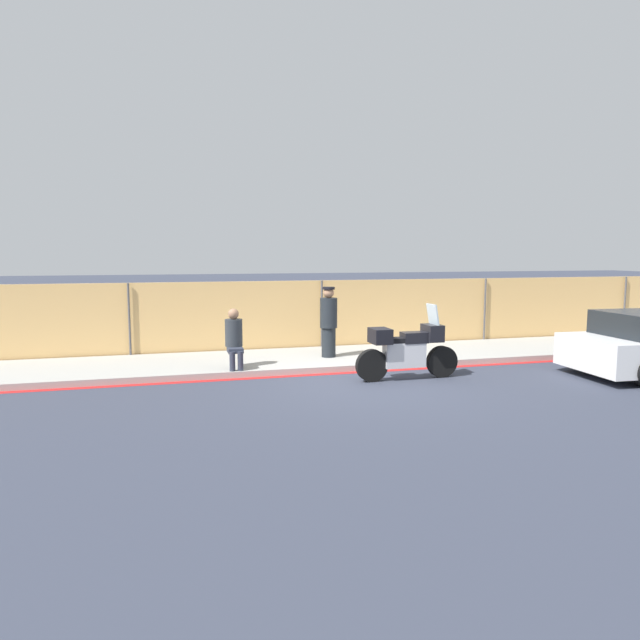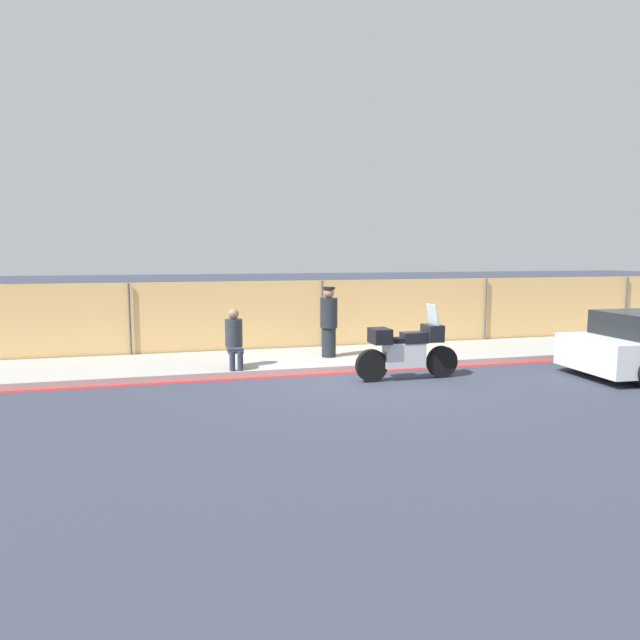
% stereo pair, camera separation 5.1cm
% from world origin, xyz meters
% --- Properties ---
extents(ground_plane, '(120.00, 120.00, 0.00)m').
position_xyz_m(ground_plane, '(0.00, 0.00, 0.00)').
color(ground_plane, '#333847').
extents(sidewalk, '(35.16, 2.64, 0.13)m').
position_xyz_m(sidewalk, '(0.00, 2.32, 0.07)').
color(sidewalk, '#9E9E99').
rests_on(sidewalk, ground_plane).
extents(curb_paint_stripe, '(35.16, 0.18, 0.01)m').
position_xyz_m(curb_paint_stripe, '(0.00, 0.91, 0.00)').
color(curb_paint_stripe, red).
rests_on(curb_paint_stripe, ground_plane).
extents(storefront_fence, '(33.40, 0.17, 1.85)m').
position_xyz_m(storefront_fence, '(0.00, 3.72, 0.92)').
color(storefront_fence, '#E5B26B').
rests_on(storefront_fence, ground_plane).
extents(motorcycle, '(2.19, 0.51, 1.52)m').
position_xyz_m(motorcycle, '(0.79, 0.00, 0.62)').
color(motorcycle, black).
rests_on(motorcycle, ground_plane).
extents(officer_standing, '(0.40, 0.40, 1.64)m').
position_xyz_m(officer_standing, '(-0.24, 2.15, 0.97)').
color(officer_standing, '#1E2328').
rests_on(officer_standing, sidewalk).
extents(person_seated_on_curb, '(0.37, 0.65, 1.25)m').
position_xyz_m(person_seated_on_curb, '(-2.51, 1.44, 0.83)').
color(person_seated_on_curb, '#2D3342').
rests_on(person_seated_on_curb, sidewalk).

